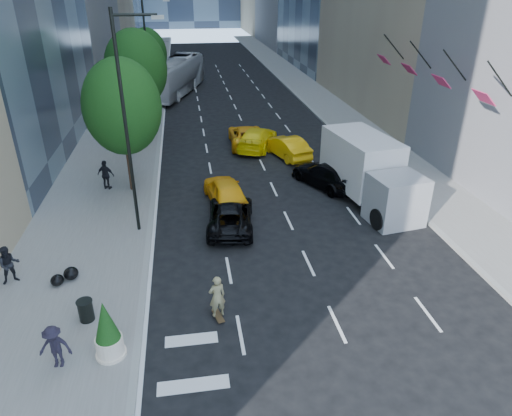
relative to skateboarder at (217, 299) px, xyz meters
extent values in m
plane|color=black|center=(3.20, 3.00, -0.84)|extent=(160.00, 160.00, 0.00)
cube|color=slate|center=(-5.80, 33.00, -0.77)|extent=(6.00, 120.00, 0.15)
cube|color=slate|center=(13.20, 33.00, -0.77)|extent=(4.00, 120.00, 0.15)
cylinder|color=black|center=(-3.30, 7.00, 4.31)|extent=(0.16, 0.16, 10.00)
cylinder|color=black|center=(-2.40, 7.00, 9.01)|extent=(1.80, 0.12, 0.12)
cube|color=#99998C|center=(-1.50, 7.00, 8.91)|extent=(0.50, 0.22, 0.15)
cylinder|color=black|center=(-3.30, 25.00, 4.31)|extent=(0.16, 0.16, 10.00)
cube|color=#99998C|center=(-1.50, 25.00, 8.91)|extent=(0.50, 0.22, 0.15)
cylinder|color=black|center=(-4.00, 12.00, 0.88)|extent=(0.30, 0.30, 3.15)
ellipsoid|color=black|center=(-4.00, 12.00, 4.14)|extent=(4.20, 4.20, 5.25)
cylinder|color=black|center=(-4.00, 22.00, 0.99)|extent=(0.30, 0.30, 3.38)
ellipsoid|color=black|center=(-4.00, 22.00, 4.48)|extent=(4.50, 4.50, 5.62)
cylinder|color=black|center=(-4.00, 35.00, 0.77)|extent=(0.30, 0.30, 2.93)
ellipsoid|color=black|center=(-4.00, 35.00, 3.79)|extent=(3.90, 3.90, 4.88)
cylinder|color=black|center=(-3.20, 43.00, 1.91)|extent=(0.14, 0.14, 5.20)
imported|color=black|center=(-3.20, 43.00, 3.51)|extent=(2.48, 0.53, 1.00)
cylinder|color=black|center=(14.35, 7.00, 6.01)|extent=(1.75, 0.08, 1.75)
cube|color=#B32956|center=(13.70, 7.00, 5.16)|extent=(0.64, 1.30, 0.64)
cylinder|color=black|center=(14.35, 11.00, 6.01)|extent=(1.75, 0.08, 1.75)
cube|color=#B32956|center=(13.70, 11.00, 5.16)|extent=(0.64, 1.30, 0.64)
cylinder|color=black|center=(14.35, 15.00, 6.01)|extent=(1.75, 0.08, 1.75)
cube|color=#B32956|center=(13.70, 15.00, 5.16)|extent=(0.64, 1.30, 0.64)
cylinder|color=black|center=(14.35, 19.00, 6.01)|extent=(1.75, 0.08, 1.75)
cube|color=#B32956|center=(13.70, 19.00, 5.16)|extent=(0.64, 1.30, 0.64)
imported|color=#837A52|center=(0.00, 0.00, 0.00)|extent=(0.70, 0.55, 1.69)
imported|color=black|center=(1.20, 6.83, -0.19)|extent=(2.76, 4.95, 1.31)
imported|color=black|center=(7.40, 11.00, -0.12)|extent=(3.94, 5.39, 1.45)
imported|color=#FFAA0D|center=(1.20, 9.50, -0.08)|extent=(2.39, 4.71, 1.53)
imported|color=#F9B20D|center=(6.14, 16.36, -0.11)|extent=(2.85, 4.72, 1.47)
imported|color=#FFA90D|center=(3.70, 19.26, -0.12)|extent=(2.59, 5.32, 1.46)
imported|color=yellow|center=(4.40, 18.50, -0.09)|extent=(4.01, 5.62, 1.51)
imported|color=silver|center=(-1.60, 37.56, 1.03)|extent=(7.08, 13.81, 3.76)
cube|color=silver|center=(8.88, 9.69, 1.16)|extent=(3.34, 5.32, 2.92)
cube|color=gray|center=(9.45, 6.05, 0.40)|extent=(2.80, 2.52, 2.49)
cylinder|color=black|center=(8.39, 5.45, -0.30)|extent=(0.54, 1.13, 1.08)
cylinder|color=black|center=(10.64, 5.80, -0.30)|extent=(0.54, 1.13, 1.08)
cylinder|color=black|center=(7.49, 11.23, -0.30)|extent=(0.54, 1.13, 1.08)
cylinder|color=black|center=(9.74, 11.58, -0.30)|extent=(0.54, 1.13, 1.08)
imported|color=black|center=(-8.00, 3.32, 0.12)|extent=(0.96, 0.87, 1.62)
imported|color=black|center=(-5.45, 12.24, 0.18)|extent=(1.11, 0.78, 1.75)
imported|color=black|center=(-5.16, -1.68, 0.07)|extent=(1.04, 0.66, 1.54)
cylinder|color=black|center=(-4.66, 0.45, -0.30)|extent=(0.52, 0.52, 0.79)
cylinder|color=#F0DDC7|center=(-3.59, -1.45, -0.34)|extent=(0.88, 0.88, 0.70)
cone|color=black|center=(-3.59, -1.45, 0.71)|extent=(0.79, 0.79, 1.41)
ellipsoid|color=black|center=(-5.72, 3.18, -0.44)|extent=(0.59, 0.65, 0.50)
ellipsoid|color=black|center=(-6.18, 2.82, -0.48)|extent=(0.52, 0.57, 0.44)
camera|label=1|loc=(-0.67, -13.20, 10.22)|focal=32.00mm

